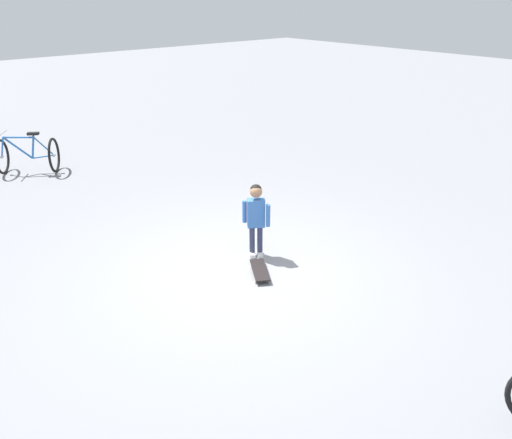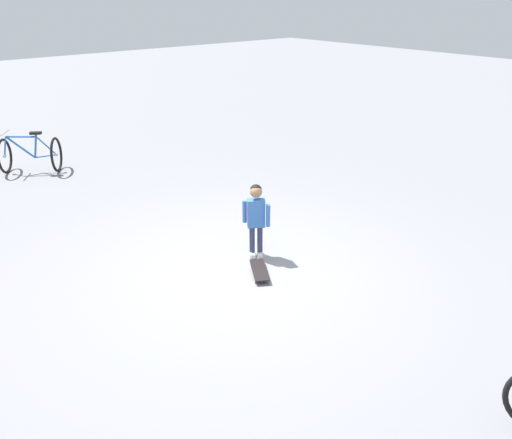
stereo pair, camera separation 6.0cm
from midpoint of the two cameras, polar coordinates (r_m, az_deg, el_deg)
The scene contains 4 objects.
ground_plane at distance 6.72m, azimuth -1.71°, elevation -5.99°, with size 50.00×50.00×0.00m, color gray.
child_person at distance 6.85m, azimuth 0.25°, elevation 0.80°, with size 0.28×0.37×1.06m.
skateboard at distance 6.64m, azimuth 0.64°, elevation -5.80°, with size 0.46×0.58×0.07m.
bicycle_near at distance 11.23m, azimuth -24.18°, elevation 6.81°, with size 1.28×1.19×0.85m.
Camera 2 is at (-3.56, -4.55, 3.44)m, focal length 35.10 mm.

